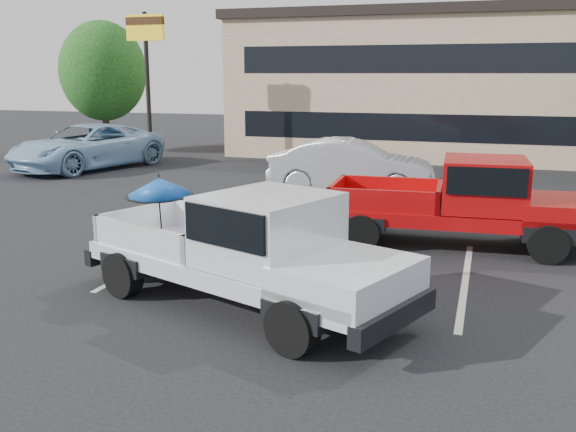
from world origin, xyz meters
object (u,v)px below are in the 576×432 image
(motel_sign, at_px, (146,47))
(tree_back, at_px, (557,56))
(silver_sedan, at_px, (352,166))
(blue_suv, at_px, (87,147))
(tree_left, at_px, (103,71))
(silver_pickup, at_px, (256,246))
(red_pickup, at_px, (475,199))

(motel_sign, relative_size, tree_back, 0.84)
(silver_sedan, height_order, blue_suv, blue_suv)
(tree_left, height_order, tree_back, tree_back)
(blue_suv, bearing_deg, motel_sign, 67.20)
(silver_pickup, xyz_separation_m, red_pickup, (3.10, 4.98, -0.01))
(tree_back, xyz_separation_m, silver_pickup, (-6.06, -24.46, -3.36))
(silver_sedan, bearing_deg, blue_suv, 75.00)
(tree_back, distance_m, red_pickup, 19.99)
(tree_back, xyz_separation_m, silver_sedan, (-6.76, -14.04, -3.58))
(tree_back, bearing_deg, silver_sedan, -115.72)
(tree_left, xyz_separation_m, silver_pickup, (13.94, -17.46, -2.68))
(tree_left, distance_m, red_pickup, 21.29)
(tree_back, height_order, blue_suv, tree_back)
(tree_back, relative_size, silver_pickup, 1.18)
(silver_sedan, bearing_deg, tree_back, -30.34)
(motel_sign, xyz_separation_m, blue_suv, (-1.62, -2.05, -3.79))
(red_pickup, relative_size, silver_sedan, 1.16)
(silver_sedan, bearing_deg, silver_pickup, 179.24)
(silver_pickup, relative_size, silver_sedan, 1.20)
(red_pickup, relative_size, blue_suv, 0.94)
(silver_sedan, bearing_deg, tree_left, 57.37)
(motel_sign, xyz_separation_m, silver_sedan, (9.24, -4.04, -3.82))
(tree_back, distance_m, silver_sedan, 15.99)
(silver_pickup, relative_size, red_pickup, 1.03)
(tree_left, bearing_deg, silver_sedan, -28.01)
(red_pickup, bearing_deg, silver_sedan, 122.25)
(tree_left, bearing_deg, motel_sign, -36.87)
(red_pickup, height_order, silver_sedan, red_pickup)
(red_pickup, distance_m, blue_suv, 16.44)
(tree_back, height_order, silver_sedan, tree_back)
(tree_back, bearing_deg, silver_pickup, -103.91)
(motel_sign, distance_m, silver_pickup, 17.91)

